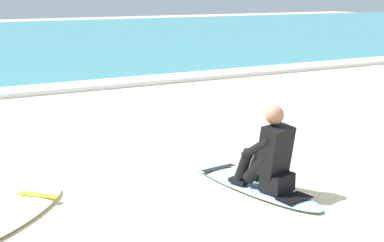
{
  "coord_description": "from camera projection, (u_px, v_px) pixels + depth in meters",
  "views": [
    {
      "loc": [
        -3.46,
        -5.4,
        2.22
      ],
      "look_at": [
        0.1,
        0.81,
        0.55
      ],
      "focal_mm": 52.59,
      "sensor_mm": 36.0,
      "label": 1
    }
  ],
  "objects": [
    {
      "name": "surfboard_spare_near",
      "position": [
        10.0,
        216.0,
        5.58
      ],
      "size": [
        1.66,
        1.61,
        0.08
      ],
      "color": "#EFE5C6",
      "rests_on": "ground"
    },
    {
      "name": "ground_plane",
      "position": [
        219.0,
        180.0,
        6.74
      ],
      "size": [
        80.0,
        80.0,
        0.0
      ],
      "primitive_type": "plane",
      "color": "beige"
    },
    {
      "name": "surfboard_main",
      "position": [
        251.0,
        184.0,
        6.5
      ],
      "size": [
        0.76,
        2.17,
        0.08
      ],
      "color": "#9ED1E5",
      "rests_on": "ground"
    },
    {
      "name": "breaking_foam",
      "position": [
        52.0,
        89.0,
        12.66
      ],
      "size": [
        80.0,
        0.9,
        0.11
      ],
      "primitive_type": "cube",
      "color": "white",
      "rests_on": "ground"
    },
    {
      "name": "surfer_seated",
      "position": [
        269.0,
        157.0,
        6.17
      ],
      "size": [
        0.5,
        0.76,
        0.95
      ],
      "color": "black",
      "rests_on": "surfboard_main"
    }
  ]
}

